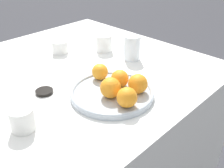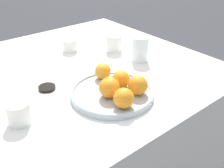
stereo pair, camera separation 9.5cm
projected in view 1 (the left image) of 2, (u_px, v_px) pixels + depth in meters
The scene contains 12 objects.
table at pixel (56, 147), 1.27m from camera, with size 1.41×1.09×0.75m.
fruit_platter at pixel (112, 93), 0.97m from camera, with size 0.31×0.31×0.02m.
orange_0 at pixel (111, 88), 0.92m from camera, with size 0.07×0.07×0.07m.
orange_1 at pixel (100, 72), 1.04m from camera, with size 0.06×0.06×0.06m.
orange_2 at pixel (138, 84), 0.95m from camera, with size 0.07×0.07×0.07m.
orange_3 at pixel (120, 79), 0.98m from camera, with size 0.07×0.07×0.07m.
orange_4 at pixel (127, 97), 0.87m from camera, with size 0.07×0.07×0.07m.
water_glass at pixel (132, 48), 1.23m from camera, with size 0.08×0.08×0.12m.
cup_0 at pixel (60, 47), 1.31m from camera, with size 0.08×0.08×0.06m.
cup_1 at pixel (22, 119), 0.79m from camera, with size 0.08×0.08×0.07m.
cup_2 at pixel (104, 43), 1.33m from camera, with size 0.08×0.08×0.08m.
soy_dish at pixel (44, 92), 0.99m from camera, with size 0.07×0.07×0.01m.
Camera 1 is at (-0.49, -0.86, 1.28)m, focal length 42.00 mm.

